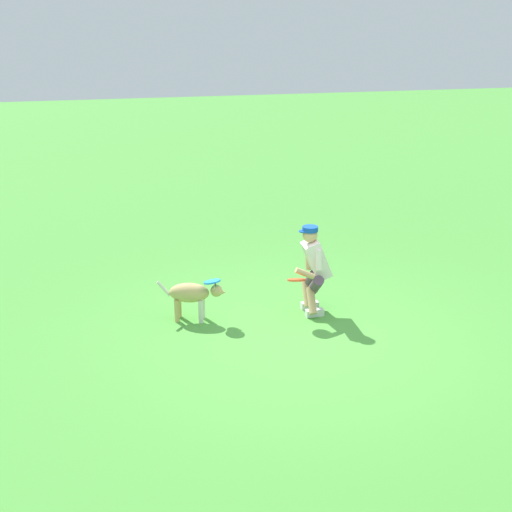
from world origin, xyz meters
TOP-DOWN VIEW (x-y plane):
  - ground_plane at (0.00, 0.00)m, footprint 60.00×60.00m
  - person at (-0.43, -0.79)m, footprint 0.60×0.65m
  - dog at (1.27, -0.98)m, footprint 0.94×0.45m
  - frisbee_flying at (1.02, -0.87)m, footprint 0.33×0.33m
  - frisbee_held at (-0.11, -0.58)m, footprint 0.32×0.31m

SIDE VIEW (x-z plane):
  - ground_plane at x=0.00m, z-range 0.00..0.00m
  - dog at x=1.27m, z-range 0.10..0.67m
  - frisbee_flying at x=1.02m, z-range 0.55..0.63m
  - frisbee_held at x=-0.11m, z-range 0.56..0.66m
  - person at x=-0.43m, z-range 0.05..1.34m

